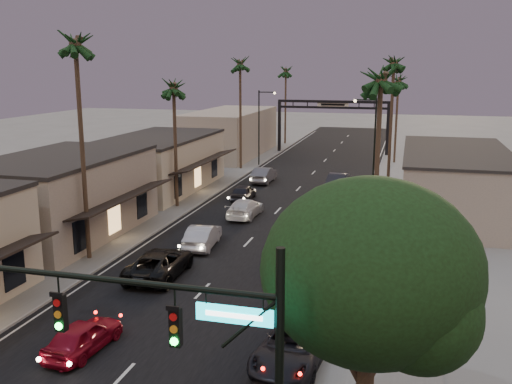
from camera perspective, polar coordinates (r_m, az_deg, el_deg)
The scene contains 30 objects.
ground at distance 50.37m, azimuth 2.96°, elevation -1.07°, with size 200.00×200.00×0.00m, color slate.
road at distance 55.14m, azimuth 4.06°, elevation 0.11°, with size 14.00×120.00×0.02m, color black.
sidewalk_left at distance 64.14m, azimuth -3.07°, elevation 1.92°, with size 5.00×92.00×0.12m, color slate.
sidewalk_right at distance 61.03m, azimuth 14.14°, elevation 1.02°, with size 5.00×92.00×0.12m, color slate.
storefront_mid at distance 42.07m, azimuth -18.86°, elevation -0.59°, with size 8.00×14.00×5.50m, color gray.
storefront_far at distance 55.81m, azimuth -9.73°, elevation 2.72°, with size 8.00×16.00×5.00m, color #C5B696.
storefront_dist at distance 77.01m, azimuth -2.56°, elevation 5.91°, with size 8.00×20.00×6.00m, color gray.
building_right at distance 48.92m, azimuth 19.24°, elevation 0.84°, with size 8.00×18.00×5.00m, color gray.
traffic_signal at distance 14.38m, azimuth -5.36°, elevation -15.29°, with size 8.51×0.22×7.80m.
corner_tree at distance 16.41m, azimuth 11.59°, elevation -8.45°, with size 6.20×6.20×8.80m.
arch at distance 78.81m, azimuth 7.68°, elevation 7.81°, with size 15.20×0.40×7.27m.
streetlight_right at distance 53.38m, azimuth 11.49°, elevation 5.29°, with size 2.13×0.30×9.00m.
streetlight_left at distance 68.39m, azimuth 0.52°, elevation 7.06°, with size 2.13×0.30×9.00m.
palm_lb at distance 35.37m, azimuth -17.67°, elevation 14.52°, with size 3.20×3.20×15.20m.
palm_lc at distance 47.78m, azimuth -8.26°, elevation 10.78°, with size 3.20×3.20×12.20m.
palm_ld at distance 65.66m, azimuth -1.60°, elevation 13.02°, with size 3.20×3.20×14.20m.
palm_ra at distance 31.93m, azimuth 12.43°, elevation 11.60°, with size 3.20×3.20×13.20m.
palm_rb at distance 51.92m, azimuth 13.65°, elevation 12.84°, with size 3.20×3.20×14.20m.
palm_rc at distance 71.92m, azimuth 14.07°, elevation 11.06°, with size 3.20×3.20×12.20m.
palm_far at distance 87.87m, azimuth 3.00°, elevation 12.23°, with size 3.20×3.20×13.20m.
oncoming_red at distance 25.71m, azimuth -16.90°, elevation -13.63°, with size 1.64×4.07×1.39m, color maroon.
oncoming_pickup at distance 33.19m, azimuth -9.60°, elevation -7.04°, with size 2.62×5.67×1.58m, color black.
oncoming_silver at distance 38.07m, azimuth -5.35°, elevation -4.40°, with size 1.61×4.62×1.52m, color #AEAFB4.
oncoming_white at distance 45.42m, azimuth -1.12°, elevation -1.61°, with size 2.03×4.99×1.45m, color silver.
oncoming_dgrey at distance 51.04m, azimuth -1.30°, elevation -0.04°, with size 1.71×4.25×1.45m, color black.
oncoming_grey_far at distance 58.94m, azimuth 0.79°, elevation 1.73°, with size 1.68×4.83×1.59m, color #55555A.
curbside_near at distance 23.87m, azimuth 3.78°, elevation -15.03°, with size 2.52×5.47×1.52m, color black.
curbside_black at distance 33.75m, azimuth 4.24°, elevation -6.68°, with size 2.02×4.96×1.44m, color black.
curbside_grey at distance 38.78m, azimuth 7.51°, elevation -4.13°, with size 1.81×4.50×1.53m, color #45454A.
curbside_far at distance 54.99m, azimuth 8.11°, elevation 0.88°, with size 1.79×5.15×1.70m, color black.
Camera 1 is at (10.24, -7.89, 11.76)m, focal length 40.00 mm.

